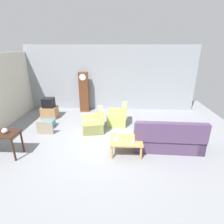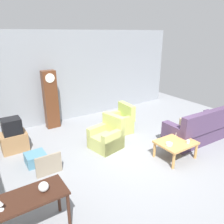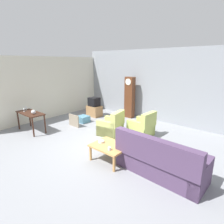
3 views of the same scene
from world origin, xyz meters
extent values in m
plane|color=gray|center=(0.00, 0.00, 0.00)|extent=(10.40, 10.40, 0.00)
cube|color=gray|center=(0.00, 3.60, 1.60)|extent=(8.40, 0.16, 3.20)
cube|color=#4C3856|center=(2.03, -0.24, 0.22)|extent=(2.13, 0.92, 0.44)
cube|color=#4C3856|center=(2.02, -0.60, 0.74)|extent=(2.11, 0.28, 0.60)
cube|color=#4C3856|center=(2.96, -0.27, 0.34)|extent=(0.27, 0.85, 0.68)
cube|color=#4C3856|center=(1.10, -0.21, 0.34)|extent=(0.27, 0.85, 0.68)
cube|color=#9E8966|center=(2.51, -0.21, 0.62)|extent=(0.37, 0.14, 0.36)
cube|color=brown|center=(2.03, -0.19, 0.62)|extent=(0.37, 0.15, 0.36)
cube|color=#C6B284|center=(1.55, -0.17, 0.62)|extent=(0.38, 0.19, 0.36)
cube|color=#B7BC66|center=(-0.54, 0.85, 0.20)|extent=(0.89, 0.89, 0.40)
cube|color=#B7BC66|center=(-0.22, 0.92, 0.66)|extent=(0.32, 0.78, 0.52)
cube|color=#B7BC66|center=(-0.59, 1.15, 0.30)|extent=(0.78, 0.30, 0.60)
cube|color=#B7BC66|center=(-0.48, 0.56, 0.30)|extent=(0.78, 0.30, 0.60)
cube|color=#AFBF5F|center=(0.38, 1.54, 0.20)|extent=(0.80, 0.80, 0.40)
cube|color=#AFBF5F|center=(0.70, 1.52, 0.66)|extent=(0.22, 0.77, 0.52)
cube|color=#AFBF5F|center=(0.39, 1.84, 0.30)|extent=(0.77, 0.20, 0.60)
cube|color=#AFBF5F|center=(0.36, 1.24, 0.30)|extent=(0.77, 0.20, 0.60)
cube|color=tan|center=(0.70, -0.58, 0.44)|extent=(0.96, 0.76, 0.05)
cylinder|color=tan|center=(0.28, -0.91, 0.21)|extent=(0.07, 0.07, 0.42)
cylinder|color=tan|center=(1.13, -0.91, 0.21)|extent=(0.07, 0.07, 0.42)
cylinder|color=tan|center=(0.28, -0.26, 0.21)|extent=(0.07, 0.07, 0.42)
cylinder|color=tan|center=(1.13, -0.26, 0.21)|extent=(0.07, 0.07, 0.42)
cube|color=#381E14|center=(-3.10, -0.90, 0.74)|extent=(1.30, 0.56, 0.04)
cylinder|color=#381E14|center=(-2.49, -1.14, 0.36)|extent=(0.06, 0.06, 0.72)
cylinder|color=#381E14|center=(-2.49, -0.67, 0.36)|extent=(0.06, 0.06, 0.72)
cube|color=#562D19|center=(-1.28, 3.13, 0.98)|extent=(0.44, 0.28, 1.96)
cylinder|color=silver|center=(-1.28, 2.98, 1.74)|extent=(0.30, 0.02, 0.30)
cube|color=#997047|center=(-2.72, 2.15, 0.26)|extent=(0.68, 0.52, 0.52)
cube|color=black|center=(-2.72, 2.15, 0.73)|extent=(0.48, 0.44, 0.42)
cube|color=gray|center=(-2.28, 0.52, 0.25)|extent=(0.60, 0.05, 0.50)
cube|color=teal|center=(-2.42, 1.15, 0.14)|extent=(0.48, 0.46, 0.28)
sphere|color=silver|center=(-2.79, -0.92, 0.84)|extent=(0.16, 0.16, 0.16)
cylinder|color=white|center=(1.01, -0.34, 0.51)|extent=(0.08, 0.08, 0.09)
cylinder|color=silver|center=(0.89, -0.81, 0.51)|extent=(0.08, 0.08, 0.08)
cylinder|color=white|center=(0.41, -0.61, 0.50)|extent=(0.16, 0.16, 0.06)
cylinder|color=silver|center=(-3.41, -0.98, 0.77)|extent=(0.07, 0.07, 0.02)
cylinder|color=silver|center=(-3.41, -0.98, 0.82)|extent=(0.01, 0.01, 0.08)
cone|color=silver|center=(-3.41, -0.98, 0.89)|extent=(0.08, 0.08, 0.08)
camera|label=1|loc=(0.49, -5.33, 3.11)|focal=28.43mm
camera|label=2|loc=(-3.44, -3.84, 3.11)|focal=35.00mm
camera|label=3|loc=(3.70, -3.99, 2.66)|focal=29.32mm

